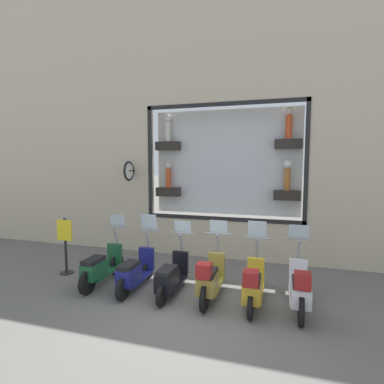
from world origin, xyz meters
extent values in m
plane|color=#66635E|center=(0.00, 0.00, 0.00)|extent=(120.00, 120.00, 0.00)
cube|color=beige|center=(3.60, 0.00, 0.59)|extent=(0.40, 4.84, 1.19)
cube|color=beige|center=(3.60, 0.00, 6.83)|extent=(0.40, 4.84, 4.21)
cube|color=black|center=(3.39, 0.00, 4.67)|extent=(0.04, 4.84, 0.12)
cube|color=black|center=(3.39, 0.00, 1.25)|extent=(0.04, 4.84, 0.12)
cube|color=black|center=(3.39, -2.36, 2.96)|extent=(0.04, 0.12, 3.54)
cube|color=black|center=(3.39, 2.36, 2.96)|extent=(0.04, 0.12, 3.54)
cube|color=silver|center=(3.95, 0.00, 2.96)|extent=(0.04, 4.60, 3.30)
cube|color=#28231E|center=(3.73, -1.87, 3.49)|extent=(0.36, 0.76, 0.28)
cylinder|color=#CC4C23|center=(3.73, -1.87, 3.97)|extent=(0.19, 0.19, 0.68)
sphere|color=beige|center=(3.73, -1.87, 4.43)|extent=(0.25, 0.25, 0.25)
cube|color=#28231E|center=(3.73, 1.87, 3.49)|extent=(0.36, 0.76, 0.28)
cylinder|color=silver|center=(3.73, 1.87, 3.95)|extent=(0.18, 0.18, 0.64)
sphere|color=white|center=(3.73, 1.87, 4.38)|extent=(0.23, 0.23, 0.23)
cube|color=#28231E|center=(3.73, -1.87, 1.99)|extent=(0.36, 0.76, 0.28)
cylinder|color=#B26B2D|center=(3.73, -1.87, 2.46)|extent=(0.18, 0.18, 0.66)
sphere|color=white|center=(3.73, -1.87, 2.91)|extent=(0.24, 0.24, 0.24)
cube|color=#28231E|center=(3.73, 1.87, 1.99)|extent=(0.36, 0.76, 0.28)
cylinder|color=#CC4C23|center=(3.73, 1.87, 2.44)|extent=(0.17, 0.17, 0.62)
sphere|color=beige|center=(3.73, 1.87, 2.86)|extent=(0.22, 0.22, 0.22)
cylinder|color=black|center=(3.23, 2.94, 2.69)|extent=(0.35, 0.05, 0.05)
torus|color=black|center=(3.05, 2.94, 2.69)|extent=(0.63, 0.07, 0.63)
cylinder|color=white|center=(3.05, 2.94, 2.69)|extent=(0.52, 0.03, 0.52)
cylinder|color=black|center=(1.30, -2.10, 0.28)|extent=(0.55, 0.09, 0.55)
cylinder|color=black|center=(0.04, -2.10, 0.28)|extent=(0.55, 0.09, 0.55)
cube|color=silver|center=(0.67, -2.10, 0.26)|extent=(1.02, 0.38, 0.06)
cube|color=silver|center=(0.30, -2.10, 0.47)|extent=(0.61, 0.35, 0.36)
cube|color=black|center=(0.30, -2.10, 0.70)|extent=(0.58, 0.31, 0.10)
cube|color=silver|center=(1.21, -2.10, 0.57)|extent=(0.12, 0.37, 0.56)
cylinder|color=gray|center=(1.28, -2.10, 1.07)|extent=(0.20, 0.06, 0.45)
cylinder|color=gray|center=(1.35, -2.10, 1.28)|extent=(0.04, 0.61, 0.04)
cube|color=silver|center=(1.39, -2.10, 1.43)|extent=(0.08, 0.42, 0.30)
cube|color=maroon|center=(-0.01, -2.10, 0.86)|extent=(0.28, 0.28, 0.28)
cylinder|color=black|center=(1.34, -1.20, 0.23)|extent=(0.45, 0.09, 0.45)
cylinder|color=black|center=(0.00, -1.20, 0.23)|extent=(0.45, 0.09, 0.45)
cube|color=gold|center=(0.67, -1.20, 0.21)|extent=(1.02, 0.39, 0.06)
cube|color=gold|center=(0.30, -1.20, 0.42)|extent=(0.61, 0.35, 0.36)
cube|color=black|center=(0.30, -1.20, 0.65)|extent=(0.58, 0.31, 0.10)
cube|color=gold|center=(1.21, -1.20, 0.52)|extent=(0.12, 0.37, 0.56)
cylinder|color=gray|center=(1.28, -1.20, 1.02)|extent=(0.20, 0.06, 0.45)
cylinder|color=gray|center=(1.35, -1.20, 1.23)|extent=(0.04, 0.60, 0.04)
cube|color=silver|center=(1.39, -1.20, 1.43)|extent=(0.10, 0.42, 0.39)
cube|color=maroon|center=(-0.05, -1.20, 0.81)|extent=(0.28, 0.28, 0.28)
cylinder|color=black|center=(1.30, -0.30, 0.27)|extent=(0.54, 0.09, 0.54)
cylinder|color=black|center=(0.04, -0.30, 0.27)|extent=(0.54, 0.09, 0.54)
cube|color=olive|center=(0.67, -0.30, 0.26)|extent=(1.02, 0.39, 0.06)
cube|color=olive|center=(0.30, -0.30, 0.47)|extent=(0.61, 0.35, 0.36)
cube|color=black|center=(0.30, -0.30, 0.70)|extent=(0.58, 0.31, 0.10)
cube|color=olive|center=(1.21, -0.30, 0.57)|extent=(0.12, 0.37, 0.56)
cylinder|color=gray|center=(1.28, -0.30, 1.06)|extent=(0.20, 0.06, 0.45)
cylinder|color=gray|center=(1.35, -0.30, 1.27)|extent=(0.04, 0.60, 0.04)
cube|color=silver|center=(1.39, -0.30, 1.43)|extent=(0.08, 0.42, 0.31)
cube|color=maroon|center=(-0.02, -0.30, 0.86)|extent=(0.28, 0.28, 0.28)
cylinder|color=black|center=(1.34, 0.61, 0.22)|extent=(0.44, 0.09, 0.44)
cylinder|color=black|center=(0.00, 0.61, 0.22)|extent=(0.44, 0.09, 0.44)
cube|color=black|center=(0.67, 0.61, 0.21)|extent=(1.02, 0.39, 0.06)
cube|color=black|center=(0.30, 0.61, 0.42)|extent=(0.61, 0.35, 0.36)
cube|color=black|center=(0.30, 0.61, 0.65)|extent=(0.58, 0.31, 0.10)
cube|color=black|center=(1.21, 0.61, 0.52)|extent=(0.12, 0.37, 0.56)
cylinder|color=gray|center=(1.28, 0.61, 1.01)|extent=(0.20, 0.06, 0.45)
cylinder|color=gray|center=(1.35, 0.61, 1.23)|extent=(0.04, 0.60, 0.04)
cube|color=silver|center=(1.39, 0.61, 1.38)|extent=(0.08, 0.42, 0.30)
cylinder|color=black|center=(1.32, 1.51, 0.25)|extent=(0.50, 0.09, 0.50)
cylinder|color=black|center=(0.02, 1.51, 0.25)|extent=(0.50, 0.09, 0.50)
cube|color=navy|center=(0.67, 1.51, 0.24)|extent=(1.02, 0.38, 0.06)
cube|color=navy|center=(0.30, 1.51, 0.45)|extent=(0.61, 0.35, 0.36)
cube|color=black|center=(0.30, 1.51, 0.68)|extent=(0.58, 0.31, 0.10)
cube|color=navy|center=(1.21, 1.51, 0.55)|extent=(0.12, 0.37, 0.56)
cylinder|color=gray|center=(1.28, 1.51, 1.04)|extent=(0.20, 0.06, 0.45)
cylinder|color=gray|center=(1.35, 1.51, 1.25)|extent=(0.04, 0.60, 0.04)
cube|color=silver|center=(1.39, 1.51, 1.45)|extent=(0.10, 0.42, 0.39)
cylinder|color=black|center=(1.30, 2.41, 0.28)|extent=(0.56, 0.09, 0.56)
cylinder|color=black|center=(0.04, 2.41, 0.28)|extent=(0.56, 0.09, 0.56)
cube|color=#19512D|center=(0.67, 2.41, 0.26)|extent=(1.02, 0.38, 0.06)
cube|color=#19512D|center=(0.30, 2.41, 0.47)|extent=(0.61, 0.35, 0.36)
cube|color=black|center=(0.30, 2.41, 0.70)|extent=(0.58, 0.31, 0.10)
cube|color=#19512D|center=(1.21, 2.41, 0.57)|extent=(0.12, 0.37, 0.56)
cylinder|color=gray|center=(1.28, 2.41, 1.07)|extent=(0.20, 0.06, 0.45)
cylinder|color=gray|center=(1.35, 2.41, 1.28)|extent=(0.04, 0.61, 0.04)
cube|color=silver|center=(1.39, 2.41, 1.43)|extent=(0.08, 0.42, 0.30)
cylinder|color=#232326|center=(0.99, 3.75, 0.01)|extent=(0.36, 0.36, 0.02)
cylinder|color=#232326|center=(0.99, 3.75, 0.75)|extent=(0.07, 0.07, 1.50)
cube|color=yellow|center=(0.97, 3.75, 1.18)|extent=(0.03, 0.45, 0.55)
camera|label=1|loc=(-5.49, -1.67, 2.94)|focal=28.00mm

